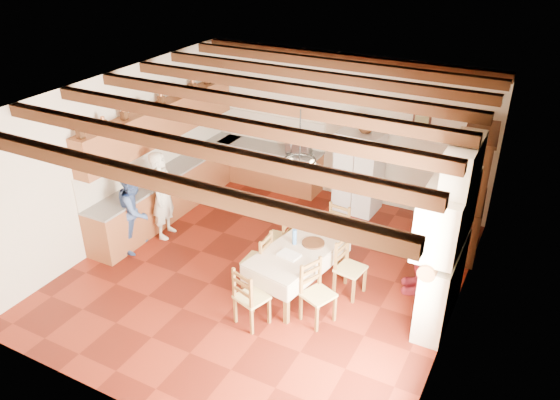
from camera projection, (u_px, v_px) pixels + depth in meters
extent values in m
cube|color=#4F140B|center=(266.00, 272.00, 9.18)|extent=(6.00, 6.50, 0.02)
cube|color=silver|center=(264.00, 98.00, 7.77)|extent=(6.00, 6.50, 0.02)
cube|color=silver|center=(344.00, 128.00, 11.02)|extent=(6.00, 0.02, 3.00)
cube|color=silver|center=(119.00, 313.00, 5.92)|extent=(6.00, 0.02, 3.00)
cube|color=silver|center=(118.00, 157.00, 9.71)|extent=(0.02, 6.50, 3.00)
cube|color=silver|center=(463.00, 240.00, 7.23)|extent=(0.02, 6.50, 3.00)
cube|color=brown|center=(174.00, 190.00, 10.91)|extent=(0.60, 4.30, 0.86)
cube|color=brown|center=(270.00, 167.00, 11.92)|extent=(2.30, 0.60, 0.86)
cube|color=slate|center=(172.00, 170.00, 10.70)|extent=(0.62, 4.30, 0.04)
cube|color=slate|center=(270.00, 148.00, 11.71)|extent=(2.34, 0.62, 0.04)
cube|color=beige|center=(159.00, 152.00, 10.67)|extent=(0.03, 4.30, 0.60)
cube|color=beige|center=(276.00, 129.00, 11.78)|extent=(2.30, 0.03, 0.60)
cube|color=brown|center=(162.00, 122.00, 10.30)|extent=(0.35, 4.20, 0.70)
cube|color=black|center=(421.00, 124.00, 10.20)|extent=(0.34, 0.03, 0.42)
cube|color=white|center=(359.00, 172.00, 10.75)|extent=(0.87, 0.73, 1.66)
cube|color=#F0E5CE|center=(298.00, 251.00, 8.42)|extent=(1.15, 1.83, 0.05)
cube|color=brown|center=(249.00, 285.00, 8.25)|extent=(0.08, 0.08, 0.71)
cube|color=brown|center=(286.00, 303.00, 7.87)|extent=(0.08, 0.08, 0.71)
cube|color=brown|center=(307.00, 243.00, 9.32)|extent=(0.08, 0.08, 0.71)
cube|color=brown|center=(342.00, 257.00, 8.94)|extent=(0.08, 0.08, 0.71)
torus|color=black|center=(300.00, 160.00, 7.71)|extent=(0.47, 0.47, 0.03)
imported|color=silver|center=(163.00, 195.00, 9.85)|extent=(0.52, 0.68, 1.67)
imported|color=#3F5B9C|center=(135.00, 210.00, 9.51)|extent=(0.74, 0.86, 1.52)
imported|color=#B92C40|center=(420.00, 244.00, 8.36)|extent=(0.66, 1.07, 1.70)
imported|color=silver|center=(299.00, 146.00, 11.35)|extent=(0.58, 0.46, 0.28)
imported|color=#3A230F|center=(366.00, 125.00, 10.26)|extent=(0.36, 0.36, 0.31)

